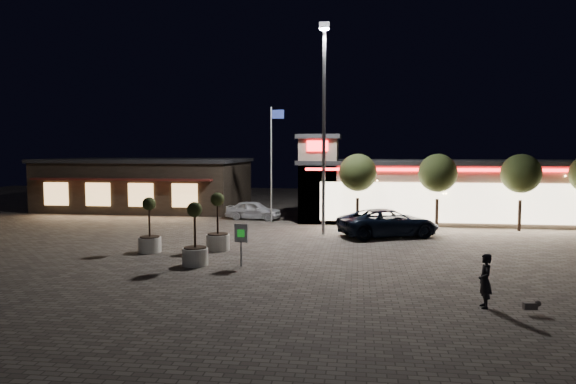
# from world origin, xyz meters

# --- Properties ---
(ground) EXTENTS (90.00, 90.00, 0.00)m
(ground) POSITION_xyz_m (0.00, 0.00, 0.00)
(ground) COLOR #6F645A
(ground) RESTS_ON ground
(retail_building) EXTENTS (20.40, 8.40, 6.10)m
(retail_building) POSITION_xyz_m (9.51, 15.82, 2.21)
(retail_building) COLOR tan
(retail_building) RESTS_ON ground
(restaurant_building) EXTENTS (16.40, 11.00, 4.30)m
(restaurant_building) POSITION_xyz_m (-14.00, 19.97, 2.16)
(restaurant_building) COLOR #382D23
(restaurant_building) RESTS_ON ground
(floodlight_pole) EXTENTS (0.60, 0.40, 12.38)m
(floodlight_pole) POSITION_xyz_m (2.00, 8.00, 7.02)
(floodlight_pole) COLOR gray
(floodlight_pole) RESTS_ON ground
(flagpole) EXTENTS (0.95, 0.10, 8.00)m
(flagpole) POSITION_xyz_m (-1.90, 13.00, 4.74)
(flagpole) COLOR white
(flagpole) RESTS_ON ground
(string_tree_a) EXTENTS (2.42, 2.42, 4.79)m
(string_tree_a) POSITION_xyz_m (4.00, 11.00, 3.56)
(string_tree_a) COLOR #332319
(string_tree_a) RESTS_ON ground
(string_tree_b) EXTENTS (2.42, 2.42, 4.79)m
(string_tree_b) POSITION_xyz_m (9.00, 11.00, 3.56)
(string_tree_b) COLOR #332319
(string_tree_b) RESTS_ON ground
(string_tree_c) EXTENTS (2.42, 2.42, 4.79)m
(string_tree_c) POSITION_xyz_m (14.00, 11.00, 3.56)
(string_tree_c) COLOR #332319
(string_tree_c) RESTS_ON ground
(pickup_truck) EXTENTS (6.43, 4.74, 1.62)m
(pickup_truck) POSITION_xyz_m (5.80, 7.74, 0.81)
(pickup_truck) COLOR black
(pickup_truck) RESTS_ON ground
(white_sedan) EXTENTS (4.15, 2.01, 1.36)m
(white_sedan) POSITION_xyz_m (-3.48, 13.97, 0.68)
(white_sedan) COLOR silver
(white_sedan) RESTS_ON ground
(pedestrian) EXTENTS (0.44, 0.65, 1.73)m
(pedestrian) POSITION_xyz_m (8.06, -5.66, 0.87)
(pedestrian) COLOR black
(pedestrian) RESTS_ON ground
(dog) EXTENTS (0.54, 0.24, 0.29)m
(dog) POSITION_xyz_m (9.36, -6.16, 0.28)
(dog) COLOR #59514C
(dog) RESTS_ON ground
(planter_left) EXTENTS (1.10, 1.10, 2.71)m
(planter_left) POSITION_xyz_m (-6.09, 1.44, 0.84)
(planter_left) COLOR silver
(planter_left) RESTS_ON ground
(planter_mid) EXTENTS (1.13, 1.13, 2.77)m
(planter_mid) POSITION_xyz_m (-2.96, -1.07, 0.86)
(planter_mid) COLOR silver
(planter_mid) RESTS_ON ground
(planter_right) EXTENTS (1.18, 1.18, 2.91)m
(planter_right) POSITION_xyz_m (-2.91, 2.40, 0.90)
(planter_right) COLOR silver
(planter_right) RESTS_ON ground
(valet_sign) EXTENTS (0.61, 0.16, 1.84)m
(valet_sign) POSITION_xyz_m (-0.92, -1.00, 1.29)
(valet_sign) COLOR gray
(valet_sign) RESTS_ON ground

